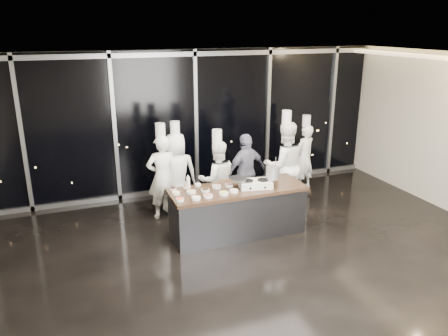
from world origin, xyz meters
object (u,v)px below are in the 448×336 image
object	(u,v)px
demo_counter	(237,211)
chef_left	(176,173)
stock_pot	(272,173)
chef_center	(217,179)
chef_right	(284,165)
frying_pan	(238,179)
stove	(255,184)
chef_far_left	(162,176)
chef_side	(304,156)
guest	(246,171)

from	to	relation	value
demo_counter	chef_left	distance (m)	1.62
stock_pot	chef_center	bearing A→B (deg)	125.85
demo_counter	chef_right	xyz separation A→B (m)	(1.39, 0.84, 0.47)
frying_pan	demo_counter	bearing A→B (deg)	-85.70
stove	chef_center	size ratio (longest dim) A/B	0.35
chef_far_left	chef_center	bearing A→B (deg)	158.67
chef_center	chef_side	bearing A→B (deg)	-156.77
demo_counter	guest	size ratio (longest dim) A/B	1.54
chef_far_left	chef_side	bearing A→B (deg)	-174.59
stock_pot	chef_left	world-z (taller)	chef_left
stove	chef_center	xyz separation A→B (m)	(-0.40, 0.92, -0.17)
stock_pot	chef_far_left	distance (m)	2.20
stove	stock_pot	xyz separation A→B (m)	(0.31, -0.06, 0.19)
stove	chef_right	distance (m)	1.40
demo_counter	chef_side	size ratio (longest dim) A/B	1.40
demo_counter	chef_side	distance (m)	2.91
stock_pot	chef_left	bearing A→B (deg)	133.21
stock_pot	demo_counter	bearing A→B (deg)	169.09
chef_far_left	demo_counter	bearing A→B (deg)	130.15
frying_pan	chef_far_left	size ratio (longest dim) A/B	0.29
guest	frying_pan	bearing A→B (deg)	43.89
frying_pan	stove	bearing A→B (deg)	-3.41
guest	stock_pot	bearing A→B (deg)	73.94
stock_pot	chef_side	xyz separation A→B (m)	(1.74, 1.78, -0.37)
chef_center	guest	size ratio (longest dim) A/B	1.12
chef_far_left	chef_right	world-z (taller)	chef_right
demo_counter	guest	distance (m)	1.31
frying_pan	chef_left	world-z (taller)	chef_left
chef_center	guest	xyz separation A→B (m)	(0.73, 0.23, 0.01)
chef_left	chef_side	distance (m)	3.15
stock_pot	chef_left	distance (m)	2.07
demo_counter	chef_far_left	xyz separation A→B (m)	(-1.10, 1.22, 0.41)
stove	frying_pan	world-z (taller)	frying_pan
chef_side	chef_far_left	bearing A→B (deg)	-11.58
demo_counter	stove	world-z (taller)	stove
chef_far_left	guest	bearing A→B (deg)	173.86
stove	chef_side	world-z (taller)	chef_side
chef_left	chef_side	bearing A→B (deg)	-170.57
frying_pan	chef_right	bearing A→B (deg)	41.35
guest	demo_counter	bearing A→B (deg)	44.20
stock_pot	chef_side	world-z (taller)	chef_side
demo_counter	frying_pan	distance (m)	0.61
chef_side	chef_left	bearing A→B (deg)	-13.57
chef_side	chef_center	bearing A→B (deg)	-0.71
stove	chef_side	size ratio (longest dim) A/B	0.36
chef_left	guest	size ratio (longest dim) A/B	1.19
chef_left	chef_right	bearing A→B (deg)	170.29
chef_far_left	chef_left	size ratio (longest dim) A/B	1.01
chef_center	guest	bearing A→B (deg)	-157.40
demo_counter	chef_left	world-z (taller)	chef_left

